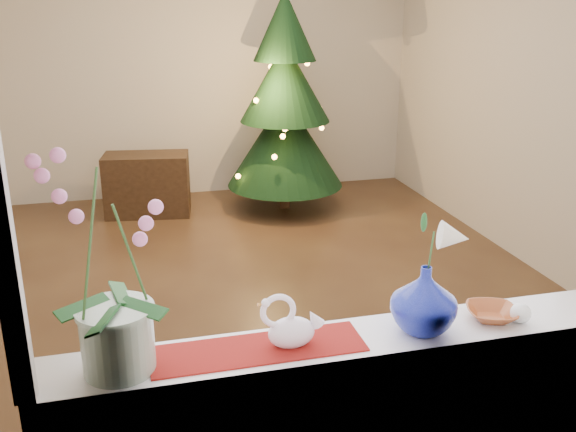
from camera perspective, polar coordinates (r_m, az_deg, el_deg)
name	(u,v)px	position (r m, az deg, el deg)	size (l,w,h in m)	color
ground	(245,288)	(4.69, -3.88, -6.44)	(5.00, 5.00, 0.00)	#372116
wall_back	(196,64)	(6.75, -8.19, 13.20)	(4.50, 0.10, 2.70)	beige
wall_front	(389,230)	(1.95, 8.98, -1.20)	(4.50, 0.10, 2.70)	beige
wall_right	(540,90)	(5.18, 21.47, 10.37)	(0.10, 5.00, 2.70)	beige
windowsill	(367,340)	(2.25, 7.07, -10.91)	(2.20, 0.26, 0.04)	white
window_frame	(391,112)	(1.88, 9.17, 9.15)	(2.22, 0.06, 1.60)	white
runner	(258,349)	(2.14, -2.64, -11.71)	(0.70, 0.20, 0.01)	maroon
orchid_pot	(110,265)	(1.94, -15.53, -4.23)	(0.24, 0.24, 0.70)	silver
swan	(291,321)	(2.11, 0.31, -9.33)	(0.21, 0.10, 0.18)	white
blue_vase	(424,294)	(2.23, 12.04, -6.84)	(0.26, 0.26, 0.27)	navy
lily	(430,228)	(2.14, 12.47, -1.07)	(0.15, 0.09, 0.21)	beige
paperweight	(521,313)	(2.42, 19.97, -8.11)	(0.07, 0.07, 0.07)	white
amber_dish	(492,314)	(2.42, 17.65, -8.32)	(0.15, 0.15, 0.04)	#964721
xmas_tree	(285,104)	(6.19, -0.28, 9.93)	(1.13, 1.13, 2.07)	black
side_table	(147,185)	(6.30, -12.39, 2.75)	(0.79, 0.39, 0.59)	black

